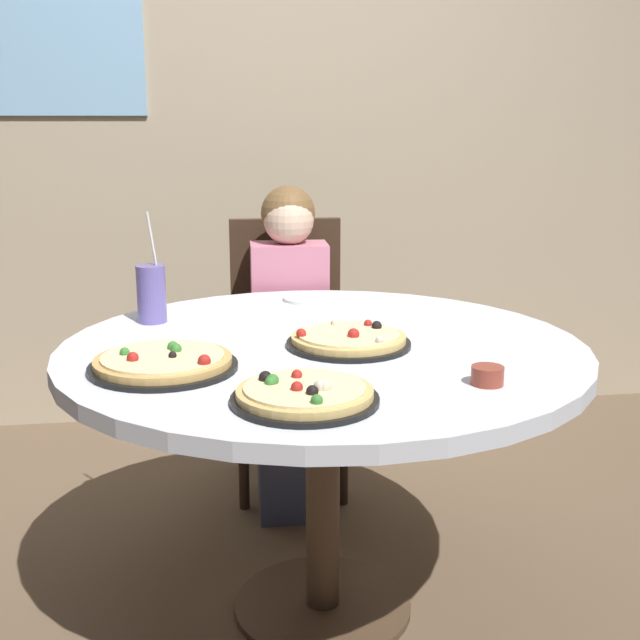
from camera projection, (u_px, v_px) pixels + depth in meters
The scene contains 11 objects.
ground_plane at pixel (323, 608), 2.25m from camera, with size 8.00×8.00×0.00m, color brown.
wall_with_window at pixel (265, 81), 3.46m from camera, with size 5.20×0.14×2.90m.
dining_table at pixel (323, 377), 2.09m from camera, with size 1.32×1.32×0.75m.
chair_wooden at pixel (288, 338), 2.97m from camera, with size 0.42×0.42×0.95m.
diner_child at pixel (292, 365), 2.81m from camera, with size 0.27×0.42×1.08m.
pizza_veggie at pixel (349, 340), 2.05m from camera, with size 0.31×0.31×0.05m.
pizza_cheese at pixel (304, 394), 1.64m from camera, with size 0.30×0.30×0.05m.
pizza_pepperoni at pixel (163, 363), 1.86m from camera, with size 0.34×0.34×0.05m.
soda_cup at pixel (151, 294), 2.27m from camera, with size 0.08×0.08×0.31m.
sauce_bowl at pixel (487, 375), 1.75m from camera, with size 0.07×0.07×0.04m, color brown.
plate_small at pixel (312, 298), 2.57m from camera, with size 0.18×0.18×0.01m, color white.
Camera 1 is at (-0.30, -1.97, 1.31)m, focal length 46.29 mm.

